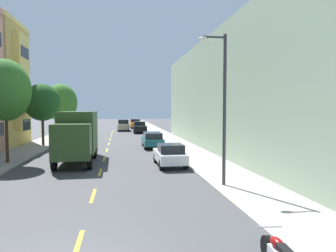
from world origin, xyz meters
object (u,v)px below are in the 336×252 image
(street_tree_second, at_px, (5,90))
(parked_pickup_black, at_px, (140,127))
(street_tree_third, at_px, (42,102))
(moving_champagne_sedan, at_px, (123,125))
(parked_hatchback_white, at_px, (170,155))
(parked_wagon_teal, at_px, (152,139))
(street_lamp, at_px, (222,99))
(street_tree_farthest, at_px, (61,102))
(delivery_box_truck, at_px, (78,134))
(parked_suv_forest, at_px, (83,127))
(parked_pickup_orange, at_px, (135,124))

(street_tree_second, relative_size, parked_pickup_black, 1.31)
(street_tree_second, height_order, street_tree_third, street_tree_second)
(moving_champagne_sedan, bearing_deg, street_tree_second, -104.75)
(parked_hatchback_white, bearing_deg, street_tree_third, 131.61)
(parked_pickup_black, bearing_deg, parked_wagon_teal, -90.06)
(street_tree_third, xyz_separation_m, parked_wagon_teal, (10.72, -2.38, -3.62))
(street_lamp, bearing_deg, parked_hatchback_white, 104.48)
(street_tree_third, bearing_deg, parked_wagon_teal, -12.51)
(street_tree_farthest, distance_m, parked_pickup_black, 13.30)
(street_tree_second, relative_size, delivery_box_truck, 0.92)
(street_tree_third, xyz_separation_m, moving_champagne_sedan, (8.20, 21.26, -3.44))
(delivery_box_truck, distance_m, parked_hatchback_white, 6.93)
(street_tree_farthest, bearing_deg, street_tree_second, -90.00)
(street_tree_farthest, bearing_deg, parked_wagon_teal, -48.84)
(street_tree_farthest, height_order, parked_suv_forest, street_tree_farthest)
(street_lamp, relative_size, parked_hatchback_white, 1.77)
(parked_suv_forest, bearing_deg, parked_wagon_teal, -64.95)
(delivery_box_truck, bearing_deg, parked_suv_forest, 95.64)
(street_tree_third, distance_m, parked_pickup_orange, 30.67)
(street_lamp, distance_m, parked_wagon_teal, 16.16)
(street_tree_third, xyz_separation_m, parked_suv_forest, (2.07, 16.13, -3.44))
(street_tree_third, relative_size, parked_pickup_black, 1.15)
(street_tree_third, distance_m, parked_hatchback_white, 16.72)
(parked_pickup_orange, relative_size, parked_suv_forest, 1.11)
(street_tree_farthest, bearing_deg, street_tree_third, -90.00)
(parked_pickup_orange, xyz_separation_m, parked_pickup_black, (0.08, -11.78, 0.00))
(street_lamp, relative_size, parked_suv_forest, 1.49)
(street_lamp, height_order, delivery_box_truck, street_lamp)
(delivery_box_truck, bearing_deg, parked_pickup_orange, 80.92)
(parked_pickup_orange, distance_m, parked_pickup_black, 11.78)
(street_lamp, relative_size, moving_champagne_sedan, 1.49)
(moving_champagne_sedan, bearing_deg, parked_pickup_orange, 71.28)
(parked_pickup_black, bearing_deg, parked_pickup_orange, 90.39)
(delivery_box_truck, height_order, parked_suv_forest, delivery_box_truck)
(street_tree_third, distance_m, delivery_box_truck, 10.78)
(parked_wagon_teal, relative_size, moving_champagne_sedan, 0.98)
(delivery_box_truck, bearing_deg, parked_wagon_teal, 49.07)
(parked_suv_forest, bearing_deg, street_tree_third, -97.31)
(parked_hatchback_white, bearing_deg, street_tree_farthest, 116.14)
(street_tree_farthest, xyz_separation_m, delivery_box_truck, (4.60, -19.33, -2.62))
(street_tree_second, distance_m, moving_champagne_sedan, 32.46)
(street_lamp, relative_size, parked_wagon_teal, 1.52)
(parked_pickup_orange, height_order, parked_suv_forest, parked_suv_forest)
(parked_hatchback_white, bearing_deg, parked_wagon_teal, 90.66)
(parked_wagon_teal, xyz_separation_m, parked_hatchback_white, (0.11, -9.82, -0.05))
(street_tree_third, xyz_separation_m, parked_hatchback_white, (10.84, -12.20, -3.67))
(street_tree_farthest, distance_m, parked_hatchback_white, 24.90)
(street_tree_third, relative_size, street_tree_farthest, 0.88)
(parked_hatchback_white, bearing_deg, street_lamp, -75.52)
(street_tree_third, height_order, delivery_box_truck, street_tree_third)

